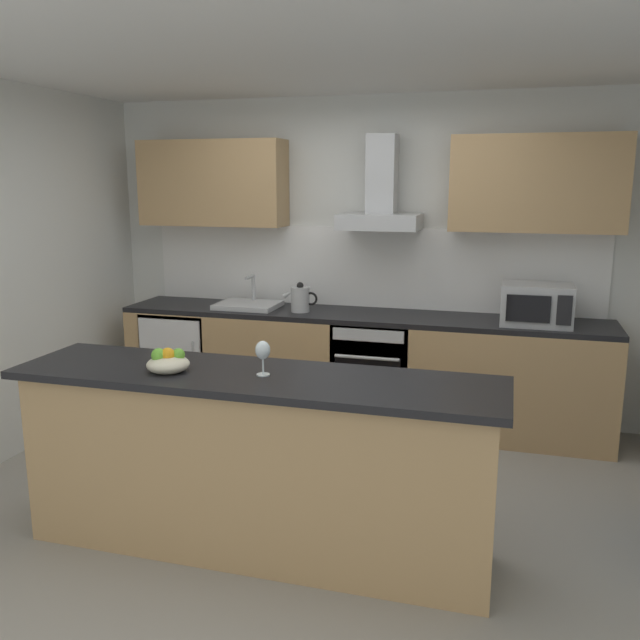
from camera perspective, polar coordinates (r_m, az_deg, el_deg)
name	(u,v)px	position (r m, az deg, el deg)	size (l,w,h in m)	color
ground	(303,504)	(4.23, -1.44, -15.49)	(5.40, 4.59, 0.02)	gray
ceiling	(301,51)	(3.82, -1.66, 22.07)	(5.40, 4.59, 0.02)	white
wall_back	(369,258)	(5.59, 4.21, 5.33)	(5.40, 0.12, 2.60)	silver
backsplash_tile	(367,267)	(5.53, 4.05, 4.53)	(3.74, 0.02, 0.66)	white
counter_back	(358,368)	(5.39, 3.24, -4.13)	(3.88, 0.60, 0.90)	tan
counter_island	(256,462)	(3.57, -5.52, -12.04)	(2.54, 0.64, 0.97)	tan
upper_cabinets	(364,183)	(5.33, 3.79, 11.59)	(3.82, 0.32, 0.70)	tan
oven	(375,369)	(5.33, 4.71, -4.21)	(0.60, 0.62, 0.80)	slate
refrigerator	(186,358)	(5.88, -11.37, -3.24)	(0.58, 0.60, 0.85)	white
microwave	(536,304)	(5.08, 18.04, 1.27)	(0.50, 0.38, 0.30)	#B7BABC
sink	(248,304)	(5.54, -6.16, 1.35)	(0.50, 0.40, 0.26)	silver
kettle	(300,299)	(5.33, -1.70, 1.83)	(0.29, 0.15, 0.24)	#B7BABC
range_hood	(381,200)	(5.26, 5.25, 10.23)	(0.62, 0.45, 0.72)	#B7BABC
wine_glass	(263,352)	(3.34, -4.92, -2.71)	(0.08, 0.08, 0.18)	silver
fruit_bowl	(168,362)	(3.51, -12.89, -3.55)	(0.22, 0.22, 0.13)	beige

